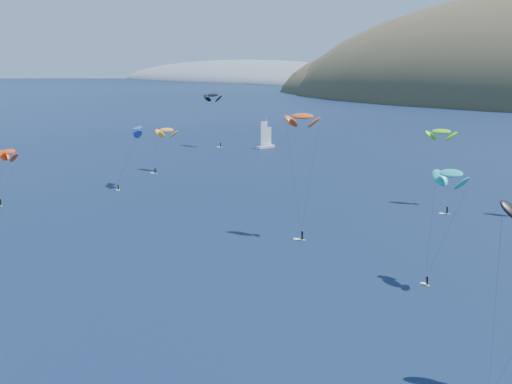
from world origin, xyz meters
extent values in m
ellipsoid|color=#3D3526|center=(-140.00, 590.00, -7.20)|extent=(340.00, 240.00, 120.00)
ellipsoid|color=slate|center=(-480.00, 760.00, -3.60)|extent=(400.00, 240.00, 60.00)
ellipsoid|color=slate|center=(-340.00, 720.00, -2.64)|extent=(240.00, 180.00, 44.00)
cube|color=white|center=(-80.83, 194.12, 0.39)|extent=(3.97, 8.56, 0.99)
cylinder|color=white|center=(-80.83, 194.67, 6.18)|extent=(0.15, 0.15, 11.59)
cube|color=yellow|center=(-76.03, 67.36, 0.04)|extent=(1.57, 0.74, 0.08)
cylinder|color=black|center=(-76.03, 67.36, 0.99)|extent=(0.35, 0.35, 1.62)
sphere|color=#8C6047|center=(-76.03, 67.36, 1.93)|extent=(0.27, 0.27, 0.27)
ellipsoid|color=#F73D09|center=(-78.72, 72.76, 12.73)|extent=(8.66, 5.34, 4.50)
cube|color=yellow|center=(-76.42, 124.48, 0.04)|extent=(1.49, 0.46, 0.08)
cylinder|color=black|center=(-76.42, 124.48, 0.97)|extent=(0.35, 0.35, 1.58)
sphere|color=#8C6047|center=(-76.42, 124.48, 1.89)|extent=(0.27, 0.27, 0.27)
ellipsoid|color=#FF9F20|center=(-78.10, 132.21, 12.90)|extent=(8.37, 4.01, 4.63)
cube|color=yellow|center=(18.68, 120.67, 0.04)|extent=(1.53, 0.71, 0.08)
cylinder|color=black|center=(18.68, 120.67, 0.96)|extent=(0.35, 0.35, 1.57)
sphere|color=#8C6047|center=(18.68, 120.67, 1.88)|extent=(0.26, 0.26, 0.26)
ellipsoid|color=#4DDB0C|center=(12.14, 132.48, 18.06)|extent=(7.80, 4.77, 4.06)
cube|color=yellow|center=(33.78, 68.18, 0.03)|extent=(1.23, 0.97, 0.07)
cylinder|color=black|center=(33.78, 68.18, 0.81)|extent=(0.29, 0.29, 1.32)
sphere|color=#8C6047|center=(33.78, 68.18, 1.58)|extent=(0.22, 0.22, 0.22)
ellipsoid|color=#1AA5A4|center=(35.40, 72.32, 18.20)|extent=(8.68, 7.43, 4.44)
cube|color=yellow|center=(2.36, 81.30, 0.04)|extent=(1.55, 0.59, 0.08)
cylinder|color=black|center=(2.36, 81.30, 0.99)|extent=(0.35, 0.35, 1.62)
sphere|color=#8C6047|center=(2.36, 81.30, 1.93)|extent=(0.27, 0.27, 0.27)
ellipsoid|color=#B94313|center=(-1.22, 86.87, 24.57)|extent=(7.79, 4.21, 4.17)
cube|color=yellow|center=(-66.01, 97.92, 0.04)|extent=(1.29, 1.22, 0.08)
cylinder|color=black|center=(-66.01, 97.92, 0.90)|extent=(0.32, 0.32, 1.47)
sphere|color=#8C6047|center=(-66.01, 97.92, 1.76)|extent=(0.25, 0.25, 0.25)
ellipsoid|color=#27479A|center=(-66.89, 107.06, 16.30)|extent=(9.08, 8.72, 4.80)
cube|color=yellow|center=(-96.79, 185.79, 0.04)|extent=(1.53, 0.58, 0.08)
cylinder|color=black|center=(-96.79, 185.79, 0.98)|extent=(0.35, 0.35, 1.60)
sphere|color=#8C6047|center=(-96.79, 185.79, 1.91)|extent=(0.27, 0.27, 0.27)
ellipsoid|color=black|center=(-102.10, 188.00, 20.43)|extent=(9.14, 4.95, 4.90)
camera|label=1|loc=(73.08, -39.80, 37.67)|focal=50.00mm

